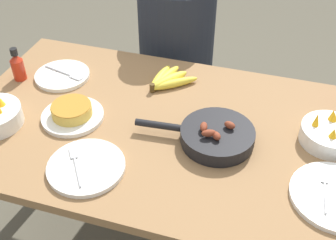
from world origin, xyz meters
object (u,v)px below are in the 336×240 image
Objects in this scene: skillet at (216,136)px; fruit_bowl_citrus at (330,134)px; empty_plate_far_left at (62,75)px; empty_plate_far_right at (336,196)px; banana_bunch at (167,80)px; hot_sauce_bottle at (18,66)px; empty_plate_near_front at (86,167)px; person_figure at (176,74)px; frittata_plate_center at (72,113)px.

fruit_bowl_citrus is at bearing -167.02° from skillet.
empty_plate_far_left is (-0.67, 0.20, -0.02)m from skillet.
skillet reaches higher than empty_plate_far_left.
skillet is 1.51× the size of empty_plate_far_right.
banana_bunch is 1.45× the size of hot_sauce_bottle.
hot_sauce_bottle is at bearing -14.12° from skillet.
empty_plate_near_front is 0.20× the size of person_figure.
empty_plate_far_left and empty_plate_far_right have the same top height.
empty_plate_far_left is 1.03m from fruit_bowl_citrus.
frittata_plate_center is at bearing -104.09° from person_figure.
hot_sauce_bottle is at bearing 178.69° from fruit_bowl_citrus.
person_figure is (-0.08, 0.41, -0.25)m from banana_bunch.
skillet is 2.08× the size of fruit_bowl_citrus.
hot_sauce_bottle is (-0.57, -0.14, 0.04)m from banana_bunch.
person_figure reaches higher than fruit_bowl_citrus.
hot_sauce_bottle is at bearing -166.45° from banana_bunch.
skillet reaches higher than frittata_plate_center.
hot_sauce_bottle is (-0.47, 0.38, 0.05)m from empty_plate_near_front.
empty_plate_near_front is at bearing -172.07° from empty_plate_far_right.
empty_plate_far_right is at bearing -84.46° from fruit_bowl_citrus.
banana_bunch is 0.90× the size of frittata_plate_center.
hot_sauce_bottle is (-1.21, 0.27, 0.05)m from empty_plate_far_right.
frittata_plate_center is 0.83× the size of empty_plate_far_right.
skillet is at bearing -64.32° from person_figure.
skillet is 0.84m from hot_sauce_bottle.
banana_bunch reaches higher than empty_plate_far_right.
frittata_plate_center is at bearing 125.74° from empty_plate_near_front.
empty_plate_near_front is at bearing -54.26° from frittata_plate_center.
banana_bunch is at bearing 147.13° from empty_plate_far_right.
person_figure is at bearing 130.98° from empty_plate_far_right.
skillet is at bearing -47.64° from banana_bunch.
empty_plate_far_right is at bearing -6.99° from frittata_plate_center.
person_figure reaches higher than empty_plate_near_front.
banana_bunch is 1.03× the size of fruit_bowl_citrus.
hot_sauce_bottle is (-0.31, 0.16, 0.04)m from frittata_plate_center.
empty_plate_far_left is 0.18× the size of person_figure.
person_figure is at bearing 100.74° from banana_bunch.
empty_plate_far_left is at bearing 125.46° from frittata_plate_center.
banana_bunch is at bearing 13.55° from hot_sauce_bottle.
hot_sauce_bottle reaches higher than fruit_bowl_citrus.
person_figure is at bearing 88.40° from empty_plate_near_front.
frittata_plate_center is (-0.51, -0.02, -0.00)m from skillet.
banana_bunch reaches higher than empty_plate_far_left.
hot_sauce_bottle is 0.11× the size of person_figure.
fruit_bowl_citrus reaches higher than empty_plate_near_front.
empty_plate_far_left is (-0.42, -0.08, -0.01)m from banana_bunch.
empty_plate_far_right is 0.25m from fruit_bowl_citrus.
frittata_plate_center is at bearing -27.60° from hot_sauce_bottle.
hot_sauce_bottle is (-0.82, 0.14, 0.03)m from skillet.
empty_plate_far_right is 1.37× the size of fruit_bowl_citrus.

